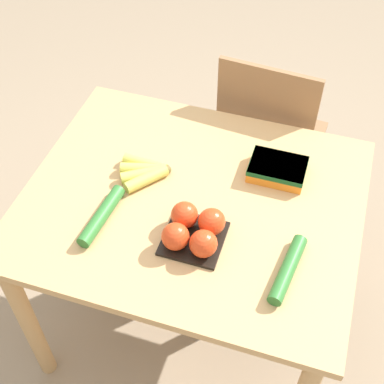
# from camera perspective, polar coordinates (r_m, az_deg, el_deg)

# --- Properties ---
(ground_plane) EXTENTS (12.00, 12.00, 0.00)m
(ground_plane) POSITION_cam_1_polar(r_m,az_deg,el_deg) (2.35, 0.00, -13.15)
(ground_plane) COLOR gray
(dining_table) EXTENTS (1.07, 0.89, 0.77)m
(dining_table) POSITION_cam_1_polar(r_m,az_deg,el_deg) (1.81, 0.00, -3.16)
(dining_table) COLOR tan
(dining_table) RESTS_ON ground_plane
(chair) EXTENTS (0.45, 0.43, 0.95)m
(chair) POSITION_cam_1_polar(r_m,az_deg,el_deg) (2.33, 8.05, 5.22)
(chair) COLOR #8E6642
(chair) RESTS_ON ground_plane
(banana_bunch) EXTENTS (0.17, 0.16, 0.04)m
(banana_bunch) POSITION_cam_1_polar(r_m,az_deg,el_deg) (1.78, -4.97, 2.20)
(banana_bunch) COLOR brown
(banana_bunch) RESTS_ON dining_table
(tomato_pack) EXTENTS (0.18, 0.18, 0.09)m
(tomato_pack) POSITION_cam_1_polar(r_m,az_deg,el_deg) (1.57, 0.19, -4.09)
(tomato_pack) COLOR black
(tomato_pack) RESTS_ON dining_table
(carrot_bag) EXTENTS (0.18, 0.13, 0.05)m
(carrot_bag) POSITION_cam_1_polar(r_m,az_deg,el_deg) (1.79, 9.12, 2.49)
(carrot_bag) COLOR orange
(carrot_bag) RESTS_ON dining_table
(cucumber_near) EXTENTS (0.06, 0.23, 0.04)m
(cucumber_near) POSITION_cam_1_polar(r_m,az_deg,el_deg) (1.66, -9.61, -2.49)
(cucumber_near) COLOR #2D702D
(cucumber_near) RESTS_ON dining_table
(cucumber_far) EXTENTS (0.07, 0.24, 0.04)m
(cucumber_far) POSITION_cam_1_polar(r_m,az_deg,el_deg) (1.55, 10.19, -8.11)
(cucumber_far) COLOR #2D702D
(cucumber_far) RESTS_ON dining_table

